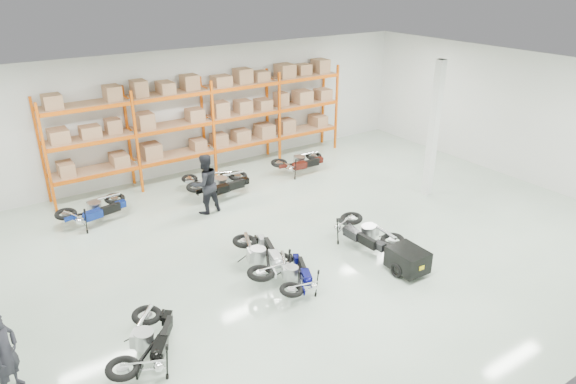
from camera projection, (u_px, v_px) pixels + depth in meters
room at (313, 166)px, 13.58m from camera, size 18.00×18.00×18.00m
pallet_rack at (207, 113)px, 18.49m from camera, size 11.28×0.98×3.62m
structural_column at (433, 130)px, 16.60m from camera, size 0.25×0.25×4.50m
moto_blue_centre at (294, 270)px, 12.19m from camera, size 1.39×1.82×1.06m
moto_silver_left at (261, 251)px, 12.79m from camera, size 1.46×2.13×1.26m
moto_black_far_left at (147, 336)px, 9.90m from camera, size 1.82×2.04×1.20m
moto_touring_right at (365, 228)px, 13.95m from camera, size 1.03×1.94×1.23m
trailer at (408, 260)px, 12.81m from camera, size 0.83×1.57×0.66m
moto_back_a at (94, 205)px, 15.30m from camera, size 2.00×1.26×1.20m
moto_back_b at (209, 177)px, 17.61m from camera, size 1.77×1.28×1.03m
moto_back_c at (221, 181)px, 17.00m from camera, size 2.00×1.09×1.25m
moto_back_d at (300, 159)px, 19.04m from camera, size 1.87×0.99×1.18m
person_left at (5, 353)px, 9.08m from camera, size 0.68×0.72×1.65m
person_back at (205, 184)px, 15.81m from camera, size 0.99×0.81×1.91m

